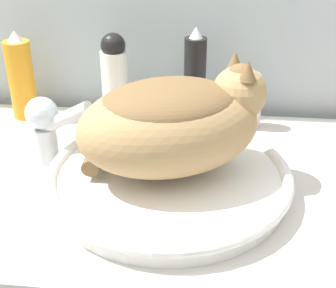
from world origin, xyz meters
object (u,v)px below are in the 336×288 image
(lotion_bottle_white, at_px, (115,79))
(deodorant_stick, at_px, (252,100))
(faucet, at_px, (47,124))
(spray_bottle_trigger, at_px, (21,78))
(hairspray_can_black, at_px, (195,81))
(cat, at_px, (173,120))

(lotion_bottle_white, bearing_deg, deodorant_stick, 0.00)
(faucet, relative_size, spray_bottle_trigger, 0.70)
(deodorant_stick, relative_size, hairspray_can_black, 0.59)
(cat, distance_m, hairspray_can_black, 0.25)
(cat, relative_size, hairspray_can_black, 1.65)
(deodorant_stick, height_order, hairspray_can_black, hairspray_can_black)
(spray_bottle_trigger, bearing_deg, cat, -35.36)
(faucet, relative_size, lotion_bottle_white, 0.70)
(faucet, distance_m, spray_bottle_trigger, 0.22)
(deodorant_stick, bearing_deg, lotion_bottle_white, 180.00)
(cat, relative_size, deodorant_stick, 2.79)
(spray_bottle_trigger, bearing_deg, hairspray_can_black, 0.00)
(cat, xyz_separation_m, spray_bottle_trigger, (-0.35, 0.25, -0.04))
(cat, bearing_deg, lotion_bottle_white, 97.92)
(deodorant_stick, bearing_deg, cat, -119.22)
(lotion_bottle_white, bearing_deg, cat, -59.54)
(cat, distance_m, deodorant_stick, 0.29)
(lotion_bottle_white, distance_m, hairspray_can_black, 0.17)
(faucet, xyz_separation_m, lotion_bottle_white, (0.09, 0.19, 0.02))
(lotion_bottle_white, height_order, hairspray_can_black, hairspray_can_black)
(faucet, distance_m, lotion_bottle_white, 0.21)
(deodorant_stick, bearing_deg, faucet, -153.32)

